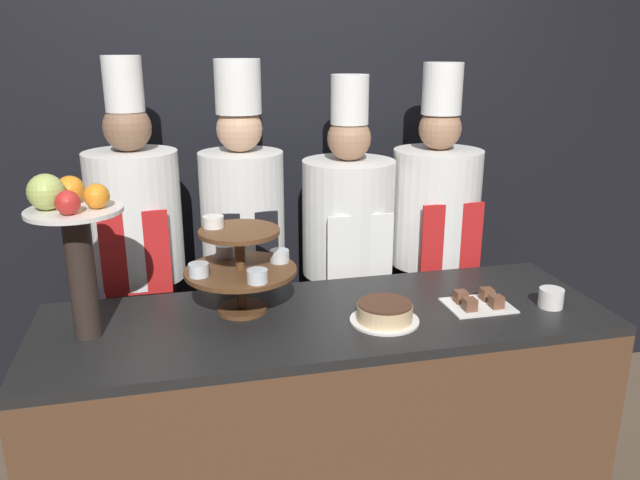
% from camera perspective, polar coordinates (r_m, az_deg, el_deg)
% --- Properties ---
extents(wall_back, '(10.00, 0.06, 2.80)m').
position_cam_1_polar(wall_back, '(3.05, -3.90, 9.25)').
color(wall_back, black).
rests_on(wall_back, ground_plane).
extents(buffet_counter, '(2.03, 0.67, 0.91)m').
position_cam_1_polar(buffet_counter, '(2.46, 0.55, -16.55)').
color(buffet_counter, brown).
rests_on(buffet_counter, ground_plane).
extents(tiered_stand, '(0.40, 0.40, 0.35)m').
position_cam_1_polar(tiered_stand, '(2.23, -7.37, -2.08)').
color(tiered_stand, brown).
rests_on(tiered_stand, buffet_counter).
extents(fruit_pedestal, '(0.30, 0.30, 0.55)m').
position_cam_1_polar(fruit_pedestal, '(2.11, -21.64, 0.64)').
color(fruit_pedestal, '#2D231E').
rests_on(fruit_pedestal, buffet_counter).
extents(cake_round, '(0.24, 0.24, 0.07)m').
position_cam_1_polar(cake_round, '(2.19, 5.93, -6.63)').
color(cake_round, white).
rests_on(cake_round, buffet_counter).
extents(cup_white, '(0.09, 0.09, 0.07)m').
position_cam_1_polar(cup_white, '(2.45, 20.37, -4.99)').
color(cup_white, white).
rests_on(cup_white, buffet_counter).
extents(cake_square_tray, '(0.24, 0.19, 0.05)m').
position_cam_1_polar(cake_square_tray, '(2.38, 14.26, -5.51)').
color(cake_square_tray, white).
rests_on(cake_square_tray, buffet_counter).
extents(chef_left, '(0.38, 0.38, 1.79)m').
position_cam_1_polar(chef_left, '(2.73, -16.21, -1.49)').
color(chef_left, '#28282D').
rests_on(chef_left, ground_plane).
extents(chef_center_left, '(0.36, 0.36, 1.78)m').
position_cam_1_polar(chef_center_left, '(2.74, -6.96, -0.72)').
color(chef_center_left, '#38332D').
rests_on(chef_center_left, ground_plane).
extents(chef_center_right, '(0.41, 0.41, 1.71)m').
position_cam_1_polar(chef_center_right, '(2.84, 2.54, -1.21)').
color(chef_center_right, black).
rests_on(chef_center_right, ground_plane).
extents(chef_right, '(0.40, 0.40, 1.76)m').
position_cam_1_polar(chef_right, '(2.97, 10.36, -0.10)').
color(chef_right, black).
rests_on(chef_right, ground_plane).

